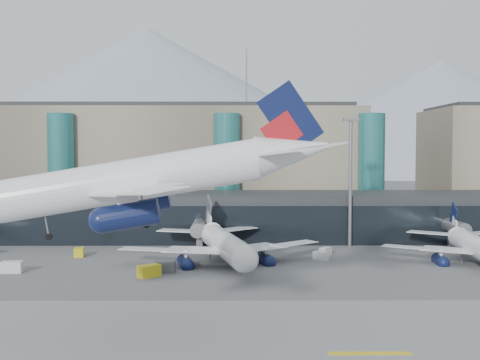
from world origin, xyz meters
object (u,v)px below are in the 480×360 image
(lightmast_mid, at_px, (350,174))
(jet_parked_right, at_px, (471,238))
(hero_jet, at_px, (166,165))
(veh_a, at_px, (12,267))
(veh_g, at_px, (321,256))
(veh_h, at_px, (149,271))
(veh_c, at_px, (165,267))
(veh_b, at_px, (79,252))
(veh_d, at_px, (326,251))
(jet_parked_mid, at_px, (222,235))

(lightmast_mid, bearing_deg, jet_parked_right, -40.83)
(hero_jet, distance_m, veh_a, 45.68)
(veh_a, distance_m, veh_g, 51.31)
(veh_g, height_order, veh_h, veh_h)
(veh_c, xyz_separation_m, veh_h, (-1.98, -3.24, -0.00))
(jet_parked_right, bearing_deg, veh_b, 90.80)
(lightmast_mid, height_order, hero_jet, lightmast_mid)
(hero_jet, xyz_separation_m, veh_b, (-21.22, 45.90, -17.05))
(hero_jet, distance_m, veh_d, 55.49)
(veh_a, distance_m, veh_h, 22.31)
(jet_parked_right, xyz_separation_m, veh_b, (-69.34, 4.56, -3.16))
(lightmast_mid, height_order, veh_d, lightmast_mid)
(lightmast_mid, relative_size, veh_d, 10.55)
(veh_c, bearing_deg, hero_jet, -80.01)
(veh_d, relative_size, veh_g, 0.96)
(jet_parked_mid, bearing_deg, lightmast_mid, -71.45)
(veh_d, bearing_deg, jet_parked_mid, 145.05)
(jet_parked_mid, bearing_deg, veh_c, 125.15)
(veh_a, xyz_separation_m, veh_c, (24.04, -0.11, 0.02))
(veh_b, distance_m, veh_g, 43.48)
(veh_a, xyz_separation_m, veh_g, (50.20, 10.60, -0.16))
(veh_b, height_order, veh_c, veh_c)
(veh_a, distance_m, veh_b, 15.67)
(veh_g, distance_m, veh_h, 31.41)
(lightmast_mid, relative_size, jet_parked_mid, 0.69)
(jet_parked_mid, height_order, veh_b, jet_parked_mid)
(veh_a, distance_m, veh_c, 24.04)
(veh_g, bearing_deg, lightmast_mid, 109.64)
(lightmast_mid, height_order, veh_g, lightmast_mid)
(hero_jet, distance_m, jet_parked_right, 64.94)
(jet_parked_mid, xyz_separation_m, veh_g, (17.41, 0.92, -3.77))
(lightmast_mid, xyz_separation_m, veh_b, (-51.18, -11.13, -13.64))
(hero_jet, bearing_deg, jet_parked_mid, 80.91)
(jet_parked_right, xyz_separation_m, veh_c, (-52.16, -9.64, -3.02))
(veh_a, bearing_deg, veh_d, 14.06)
(lightmast_mid, relative_size, veh_b, 9.46)
(hero_jet, xyz_separation_m, veh_h, (-6.03, 28.46, -16.91))
(veh_a, bearing_deg, jet_parked_right, 4.63)
(veh_d, height_order, veh_g, veh_g)
(veh_d, xyz_separation_m, veh_g, (-1.52, -4.77, 0.04))
(veh_d, distance_m, veh_g, 5.01)
(hero_jet, xyz_separation_m, veh_a, (-28.08, 31.81, -16.93))
(veh_c, bearing_deg, jet_parked_mid, 50.93)
(hero_jet, relative_size, veh_a, 12.11)
(veh_b, bearing_deg, veh_a, 144.51)
(jet_parked_right, bearing_deg, hero_jet, 135.22)
(hero_jet, relative_size, veh_h, 11.64)
(hero_jet, xyz_separation_m, jet_parked_right, (48.12, 41.34, -13.89))
(jet_parked_right, relative_size, veh_b, 11.93)
(veh_d, height_order, veh_h, veh_h)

